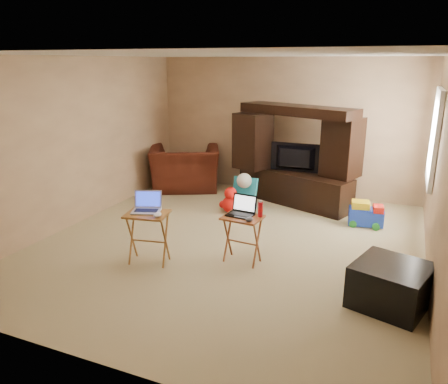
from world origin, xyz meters
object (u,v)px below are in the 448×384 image
at_px(child_rocker, 241,195).
at_px(laptop_right, 240,206).
at_px(recliner, 185,168).
at_px(mouse_left, 157,215).
at_px(tray_table_right, 242,239).
at_px(mouse_right, 249,219).
at_px(plush_toy, 231,200).
at_px(push_toy, 366,214).
at_px(entertainment_center, 295,156).
at_px(tray_table_left, 148,238).
at_px(laptop_left, 146,203).
at_px(ottoman, 391,285).
at_px(water_bottle, 260,209).
at_px(television, 294,158).

height_order(child_rocker, laptop_right, laptop_right).
bearing_deg(recliner, mouse_left, 86.41).
bearing_deg(tray_table_right, mouse_right, -37.95).
bearing_deg(mouse_right, recliner, 130.14).
relative_size(laptop_right, mouse_right, 2.58).
xyz_separation_m(plush_toy, push_toy, (2.13, 0.25, -0.03)).
relative_size(entertainment_center, tray_table_left, 3.20).
bearing_deg(laptop_left, plush_toy, 62.54).
xyz_separation_m(push_toy, laptop_right, (-1.34, -1.88, 0.53)).
relative_size(ottoman, mouse_left, 5.26).
bearing_deg(ottoman, recliner, 142.93).
distance_m(child_rocker, plush_toy, 0.22).
xyz_separation_m(entertainment_center, ottoman, (1.76, -2.93, -0.63)).
distance_m(child_rocker, tray_table_right, 1.95).
xyz_separation_m(tray_table_right, mouse_left, (-0.87, -0.54, 0.38)).
height_order(child_rocker, mouse_left, mouse_left).
distance_m(child_rocker, push_toy, 2.01).
xyz_separation_m(child_rocker, mouse_right, (0.83, -1.94, 0.35)).
distance_m(tray_table_left, laptop_left, 0.45).
bearing_deg(laptop_right, mouse_right, -34.17).
bearing_deg(water_bottle, laptop_left, -158.19).
xyz_separation_m(entertainment_center, television, (0.00, -0.04, -0.04)).
distance_m(entertainment_center, push_toy, 1.60).
distance_m(push_toy, tray_table_right, 2.31).
height_order(tray_table_right, mouse_right, mouse_right).
height_order(television, laptop_right, television).
height_order(entertainment_center, tray_table_left, entertainment_center).
relative_size(child_rocker, tray_table_right, 0.91).
bearing_deg(push_toy, water_bottle, -130.01).
height_order(entertainment_center, mouse_right, entertainment_center).
relative_size(ottoman, tray_table_right, 1.16).
height_order(plush_toy, tray_table_left, tray_table_left).
bearing_deg(mouse_left, plush_toy, 88.78).
xyz_separation_m(laptop_left, water_bottle, (1.29, 0.52, -0.08)).
bearing_deg(laptop_right, ottoman, -6.60).
height_order(laptop_left, laptop_right, laptop_left).
xyz_separation_m(push_toy, mouse_left, (-2.18, -2.44, 0.49)).
bearing_deg(water_bottle, recliner, 133.15).
distance_m(tray_table_right, laptop_left, 1.27).
height_order(television, mouse_left, television).
bearing_deg(mouse_right, entertainment_center, 92.69).
height_order(recliner, tray_table_right, recliner).
xyz_separation_m(entertainment_center, water_bottle, (0.20, -2.49, -0.16)).
height_order(television, laptop_left, television).
height_order(tray_table_left, tray_table_right, tray_table_left).
height_order(mouse_left, water_bottle, water_bottle).
xyz_separation_m(television, laptop_right, (-0.04, -2.50, -0.10)).
xyz_separation_m(recliner, mouse_left, (1.30, -3.16, 0.26)).
distance_m(television, plush_toy, 1.34).
bearing_deg(tray_table_left, water_bottle, 12.81).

